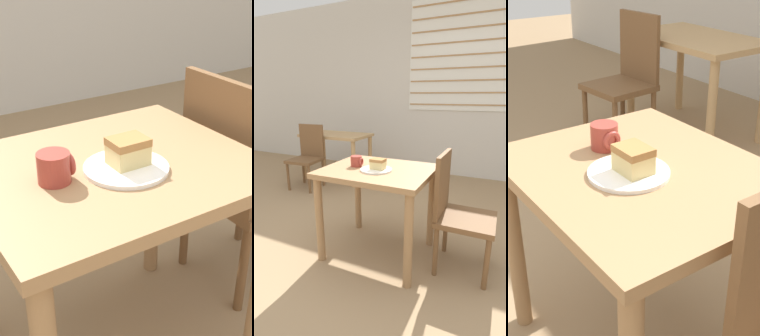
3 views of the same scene
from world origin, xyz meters
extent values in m
cube|color=#9E754C|center=(0.08, 0.49, 0.70)|extent=(0.82, 0.69, 0.04)
cylinder|color=#9E754C|center=(0.44, 0.79, 0.34)|extent=(0.06, 0.06, 0.68)
cube|color=brown|center=(0.75, 0.57, 0.40)|extent=(0.40, 0.40, 0.04)
cylinder|color=brown|center=(0.92, 0.74, 0.19)|extent=(0.04, 0.04, 0.38)
cylinder|color=brown|center=(0.58, 0.40, 0.19)|extent=(0.04, 0.04, 0.38)
cylinder|color=brown|center=(0.58, 0.74, 0.19)|extent=(0.04, 0.04, 0.38)
cube|color=brown|center=(0.57, 0.57, 0.65)|extent=(0.03, 0.38, 0.46)
cylinder|color=white|center=(0.09, 0.44, 0.73)|extent=(0.24, 0.24, 0.01)
cube|color=#E0C67F|center=(0.10, 0.45, 0.76)|extent=(0.10, 0.08, 0.06)
cube|color=#A3703D|center=(0.10, 0.45, 0.80)|extent=(0.10, 0.08, 0.02)
cylinder|color=#9E382D|center=(-0.10, 0.48, 0.77)|extent=(0.09, 0.09, 0.08)
torus|color=#9E382D|center=(-0.06, 0.48, 0.77)|extent=(0.02, 0.06, 0.06)
camera|label=1|loc=(-0.53, -0.53, 1.31)|focal=50.00mm
camera|label=2|loc=(0.93, -1.25, 1.27)|focal=28.00mm
camera|label=3|loc=(1.07, -0.24, 1.35)|focal=50.00mm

